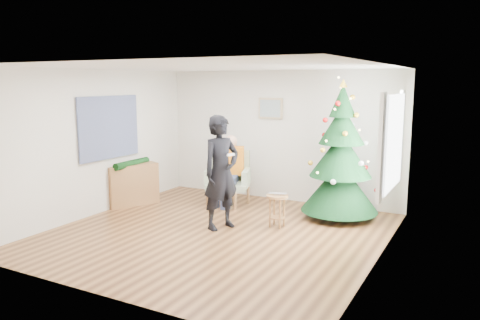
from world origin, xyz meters
The scene contains 19 objects.
floor centered at (0.00, 0.00, 0.00)m, with size 5.00×5.00×0.00m, color brown.
ceiling centered at (0.00, 0.00, 2.60)m, with size 5.00×5.00×0.00m, color white.
wall_back centered at (0.00, 2.50, 1.30)m, with size 5.00×5.00×0.00m, color silver.
wall_front centered at (0.00, -2.50, 1.30)m, with size 5.00×5.00×0.00m, color silver.
wall_left centered at (-2.50, 0.00, 1.30)m, with size 5.00×5.00×0.00m, color silver.
wall_right centered at (2.50, 0.00, 1.30)m, with size 5.00×5.00×0.00m, color silver.
window_panel centered at (2.47, 1.00, 1.50)m, with size 0.04×1.30×1.40m, color white.
curtains centered at (2.44, 1.00, 1.50)m, with size 0.05×1.75×1.50m.
christmas_tree centered at (1.47, 1.76, 1.09)m, with size 1.34×1.34×2.43m.
stool centered at (0.71, 0.75, 0.28)m, with size 0.36×0.36×0.54m.
laptop centered at (0.71, 0.75, 0.55)m, with size 0.30×0.19×0.02m, color silver.
armchair centered at (-0.71, 1.65, 0.39)m, with size 0.98×0.96×1.04m.
seated_person centered at (-0.69, 1.60, 0.70)m, with size 0.57×0.73×1.36m.
standing_man centered at (-0.08, 0.28, 0.93)m, with size 0.68×0.44×1.86m, color black.
game_controller centered at (0.12, 0.25, 1.24)m, with size 0.04×0.13×0.04m, color white.
console centered at (-2.33, 0.72, 0.40)m, with size 0.30×1.00×0.80m, color brown.
garland centered at (-2.33, 0.72, 0.82)m, with size 0.14×0.14×0.90m, color black.
tapestry centered at (-2.46, 0.30, 1.55)m, with size 0.03×1.50×1.15m, color black.
framed_picture centered at (-0.20, 2.46, 1.85)m, with size 0.52×0.05×0.42m.
Camera 1 is at (3.68, -6.13, 2.38)m, focal length 35.00 mm.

